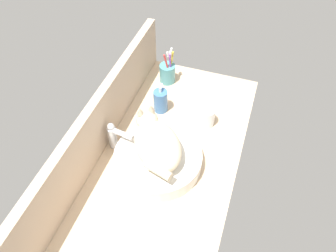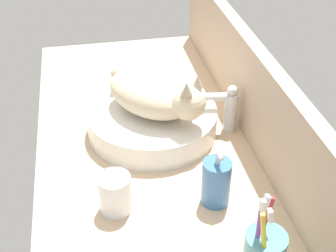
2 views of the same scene
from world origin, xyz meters
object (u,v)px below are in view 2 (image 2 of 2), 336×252
(faucet, at_px, (227,106))
(soap_dispenser, at_px, (216,182))
(sink_basin, at_px, (152,121))
(water_glass, at_px, (115,195))
(cat, at_px, (156,93))

(faucet, relative_size, soap_dispenser, 0.95)
(sink_basin, relative_size, soap_dispenser, 2.42)
(soap_dispenser, bearing_deg, water_glass, -94.76)
(faucet, bearing_deg, water_glass, -52.68)
(cat, bearing_deg, faucet, 84.43)
(sink_basin, distance_m, soap_dispenser, 0.31)
(cat, xyz_separation_m, soap_dispenser, (0.28, 0.08, -0.07))
(sink_basin, height_order, water_glass, water_glass)
(sink_basin, relative_size, cat, 1.15)
(water_glass, bearing_deg, faucet, 127.32)
(sink_basin, distance_m, water_glass, 0.30)
(sink_basin, xyz_separation_m, cat, (0.01, 0.01, 0.09))
(sink_basin, bearing_deg, soap_dispenser, 17.70)
(sink_basin, height_order, cat, cat)
(sink_basin, distance_m, cat, 0.09)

